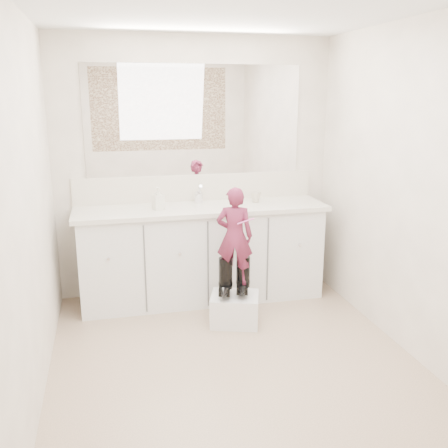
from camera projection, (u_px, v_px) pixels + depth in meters
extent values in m
plane|color=#816A55|center=(235.00, 362.00, 3.60)|extent=(3.00, 3.00, 0.00)
plane|color=white|center=(237.00, 5.00, 2.99)|extent=(3.00, 3.00, 0.00)
plane|color=#BFB3A3|center=(196.00, 168.00, 4.71)|extent=(2.60, 0.00, 2.60)
plane|color=#BFB3A3|center=(337.00, 280.00, 1.89)|extent=(2.60, 0.00, 2.60)
plane|color=#BFB3A3|center=(28.00, 211.00, 3.00)|extent=(0.00, 3.00, 3.00)
plane|color=#BFB3A3|center=(410.00, 191.00, 3.59)|extent=(0.00, 3.00, 3.00)
cube|color=silver|center=(202.00, 255.00, 4.65)|extent=(2.20, 0.55, 0.85)
cube|color=beige|center=(202.00, 209.00, 4.52)|extent=(2.28, 0.58, 0.04)
cube|color=beige|center=(196.00, 188.00, 4.74)|extent=(2.28, 0.03, 0.25)
cube|color=white|center=(195.00, 121.00, 4.58)|extent=(2.00, 0.02, 1.00)
cube|color=#472819|center=(343.00, 161.00, 1.78)|extent=(2.00, 0.01, 1.20)
cylinder|color=silver|center=(198.00, 198.00, 4.66)|extent=(0.08, 0.08, 0.10)
imported|color=beige|center=(256.00, 197.00, 4.69)|extent=(0.11, 0.11, 0.10)
imported|color=silver|center=(158.00, 198.00, 4.39)|extent=(0.11, 0.11, 0.20)
cube|color=silver|center=(235.00, 309.00, 4.19)|extent=(0.47, 0.43, 0.25)
imported|color=#9D3059|center=(235.00, 236.00, 4.05)|extent=(0.34, 0.28, 0.81)
cylinder|color=#F760BC|center=(246.00, 221.00, 3.96)|extent=(0.13, 0.05, 0.06)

